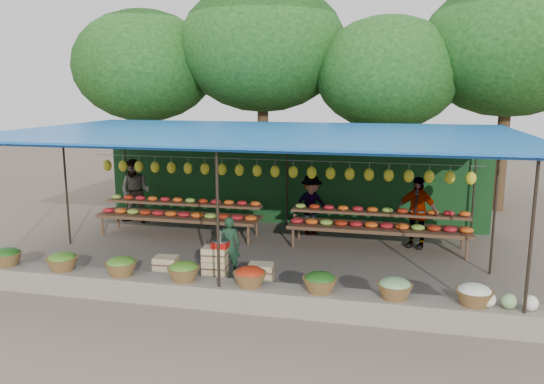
# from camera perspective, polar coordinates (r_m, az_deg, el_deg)

# --- Properties ---
(ground) EXTENTS (60.00, 60.00, 0.00)m
(ground) POSITION_cam_1_polar(r_m,az_deg,el_deg) (11.93, -1.18, -7.05)
(ground) COLOR #6B5B4E
(ground) RESTS_ON ground
(stone_curb) EXTENTS (10.60, 0.55, 0.40)m
(stone_curb) POSITION_cam_1_polar(r_m,az_deg,el_deg) (9.38, -5.39, -10.91)
(stone_curb) COLOR #665C51
(stone_curb) RESTS_ON ground
(stall_canopy) EXTENTS (10.80, 6.60, 2.82)m
(stall_canopy) POSITION_cam_1_polar(r_m,az_deg,el_deg) (11.47, -1.14, 5.86)
(stall_canopy) COLOR black
(stall_canopy) RESTS_ON ground
(produce_baskets) EXTENTS (8.98, 0.58, 0.34)m
(produce_baskets) POSITION_cam_1_polar(r_m,az_deg,el_deg) (9.28, -6.02, -8.76)
(produce_baskets) COLOR brown
(produce_baskets) RESTS_ON stone_curb
(netting_backdrop) EXTENTS (10.60, 0.06, 2.50)m
(netting_backdrop) POSITION_cam_1_polar(r_m,az_deg,el_deg) (14.63, 1.84, 1.35)
(netting_backdrop) COLOR #194620
(netting_backdrop) RESTS_ON ground
(tree_row) EXTENTS (16.51, 5.50, 7.12)m
(tree_row) POSITION_cam_1_polar(r_m,az_deg,el_deg) (17.27, 5.56, 14.27)
(tree_row) COLOR #3C2816
(tree_row) RESTS_ON ground
(fruit_table_left) EXTENTS (4.21, 0.95, 0.93)m
(fruit_table_left) POSITION_cam_1_polar(r_m,az_deg,el_deg) (13.78, -9.89, -2.13)
(fruit_table_left) COLOR #4A2A1D
(fruit_table_left) RESTS_ON ground
(fruit_table_right) EXTENTS (4.21, 0.95, 0.93)m
(fruit_table_right) POSITION_cam_1_polar(r_m,az_deg,el_deg) (12.73, 11.37, -3.27)
(fruit_table_right) COLOR #4A2A1D
(fruit_table_right) RESTS_ON ground
(crate_counter) EXTENTS (2.38, 0.38, 0.77)m
(crate_counter) POSITION_cam_1_polar(r_m,az_deg,el_deg) (10.23, -6.29, -8.38)
(crate_counter) COLOR #A08A5B
(crate_counter) RESTS_ON ground
(weighing_scale) EXTENTS (0.32, 0.32, 0.34)m
(weighing_scale) POSITION_cam_1_polar(r_m,az_deg,el_deg) (10.02, -5.57, -5.54)
(weighing_scale) COLOR #B7140E
(weighing_scale) RESTS_ON crate_counter
(vendor_seated) EXTENTS (0.46, 0.33, 1.20)m
(vendor_seated) POSITION_cam_1_polar(r_m,az_deg,el_deg) (10.75, -4.61, -5.76)
(vendor_seated) COLOR #1A3A24
(vendor_seated) RESTS_ON ground
(customer_left) EXTENTS (0.89, 0.70, 1.80)m
(customer_left) POSITION_cam_1_polar(r_m,az_deg,el_deg) (15.28, -14.48, 0.08)
(customer_left) COLOR slate
(customer_left) RESTS_ON ground
(customer_mid) EXTENTS (1.15, 1.01, 1.55)m
(customer_mid) POSITION_cam_1_polar(r_m,az_deg,el_deg) (13.67, 4.23, -1.38)
(customer_mid) COLOR slate
(customer_mid) RESTS_ON ground
(customer_right) EXTENTS (1.08, 0.70, 1.70)m
(customer_right) POSITION_cam_1_polar(r_m,az_deg,el_deg) (12.93, 15.30, -2.11)
(customer_right) COLOR slate
(customer_right) RESTS_ON ground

